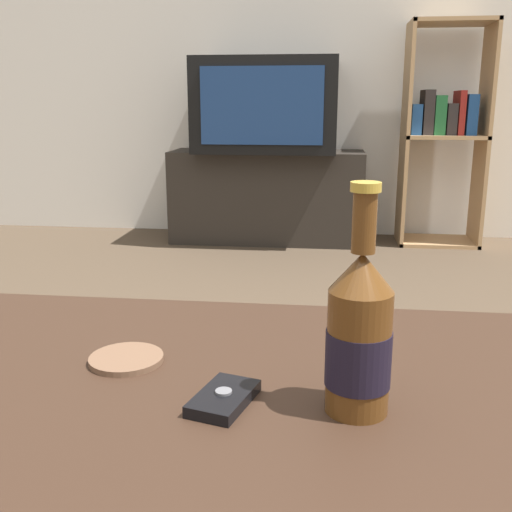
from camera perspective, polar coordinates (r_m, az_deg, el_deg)
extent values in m
cube|color=silver|center=(3.67, 4.86, 22.58)|extent=(8.00, 0.05, 2.60)
cube|color=#332116|center=(0.72, -6.18, -15.58)|extent=(1.37, 0.75, 0.04)
cube|color=#28231E|center=(3.43, 1.07, 5.71)|extent=(1.08, 0.37, 0.51)
cube|color=black|center=(3.39, 1.11, 14.13)|extent=(0.76, 0.59, 0.49)
cube|color=navy|center=(3.09, 0.52, 14.11)|extent=(0.62, 0.01, 0.38)
cube|color=tan|center=(3.45, 13.99, 11.01)|extent=(0.02, 0.30, 1.19)
cube|color=tan|center=(3.52, 20.81, 10.57)|extent=(0.02, 0.30, 1.19)
cube|color=tan|center=(3.56, 16.73, 1.37)|extent=(0.43, 0.30, 0.02)
cube|color=tan|center=(3.48, 17.44, 10.81)|extent=(0.43, 0.30, 0.02)
cube|color=tan|center=(3.50, 18.20, 20.41)|extent=(0.43, 0.30, 0.02)
cube|color=navy|center=(3.45, 14.87, 12.47)|extent=(0.05, 0.21, 0.16)
cube|color=#2D2828|center=(3.46, 15.93, 13.02)|extent=(0.05, 0.21, 0.24)
cube|color=#236B38|center=(3.47, 16.91, 12.72)|extent=(0.06, 0.21, 0.21)
cube|color=#2D2828|center=(3.48, 17.91, 12.31)|extent=(0.05, 0.21, 0.17)
cube|color=maroon|center=(3.49, 18.74, 12.79)|extent=(0.03, 0.21, 0.23)
cube|color=navy|center=(3.50, 19.61, 12.56)|extent=(0.05, 0.21, 0.21)
cylinder|color=#563314|center=(0.68, 9.72, -9.00)|extent=(0.07, 0.07, 0.14)
cylinder|color=black|center=(0.68, 9.70, -9.54)|extent=(0.07, 0.07, 0.06)
cone|color=#563314|center=(0.65, 10.07, -1.51)|extent=(0.07, 0.07, 0.04)
cylinder|color=#563314|center=(0.64, 10.28, 3.16)|extent=(0.03, 0.03, 0.07)
cylinder|color=#B79333|center=(0.63, 10.43, 6.50)|extent=(0.03, 0.03, 0.01)
cube|color=black|center=(0.71, -3.10, -13.38)|extent=(0.08, 0.11, 0.01)
cylinder|color=slate|center=(0.71, -3.10, -12.77)|extent=(0.02, 0.02, 0.00)
cylinder|color=brown|center=(0.84, -12.25, -9.56)|extent=(0.10, 0.10, 0.01)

